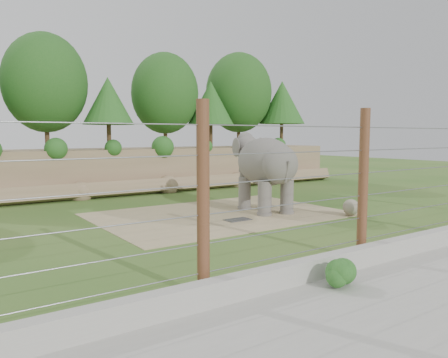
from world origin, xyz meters
TOP-DOWN VIEW (x-y plane):
  - ground at (0.00, 0.00)m, footprint 90.00×90.00m
  - back_embankment at (0.59, 12.68)m, footprint 30.00×5.52m
  - dirt_patch at (0.50, 3.00)m, footprint 10.00×7.00m
  - drain_grate at (0.33, 1.54)m, footprint 1.00×0.60m
  - elephant at (2.51, 2.51)m, footprint 2.46×4.37m
  - stone_ball at (4.74, -0.30)m, footprint 0.67×0.67m
  - retaining_wall at (0.00, -5.00)m, footprint 26.00×0.35m
  - barrier_fence at (0.00, -4.50)m, footprint 20.26×0.26m
  - walkway_shrub at (-2.26, -5.80)m, footprint 0.61×0.61m

SIDE VIEW (x-z plane):
  - ground at x=0.00m, z-range 0.00..0.00m
  - dirt_patch at x=0.50m, z-range 0.00..0.02m
  - drain_grate at x=0.33m, z-range 0.02..0.05m
  - retaining_wall at x=0.00m, z-range 0.00..0.50m
  - walkway_shrub at x=-2.26m, z-range 0.01..0.62m
  - stone_ball at x=4.74m, z-range 0.02..0.69m
  - elephant at x=2.51m, z-range 0.00..3.34m
  - barrier_fence at x=0.00m, z-range 0.00..4.00m
  - back_embankment at x=0.59m, z-range -0.42..8.35m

